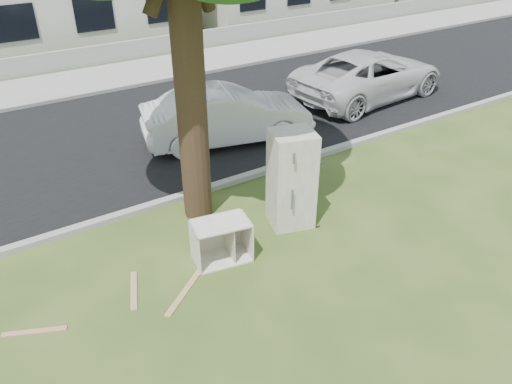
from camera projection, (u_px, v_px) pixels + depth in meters
ground at (267, 254)px, 8.68m from camera, size 120.00×120.00×0.00m
road at (139, 134)px, 13.01m from camera, size 120.00×7.00×0.01m
kerb_near at (202, 193)px, 10.45m from camera, size 120.00×0.18×0.12m
kerb_far at (97, 94)px, 15.58m from camera, size 120.00×0.18×0.12m
sidewalk at (84, 81)px, 16.62m from camera, size 120.00×2.80×0.01m
low_wall at (69, 60)px, 17.60m from camera, size 120.00×0.15×0.70m
fridge at (292, 179)px, 9.07m from camera, size 0.93×0.90×1.85m
cabinet at (221, 241)px, 8.39m from camera, size 1.05×0.76×0.74m
plank_a at (186, 290)px, 7.87m from camera, size 1.03×0.81×0.02m
plank_b at (34, 332)px, 7.13m from camera, size 0.85×0.44×0.02m
plank_c at (134, 290)px, 7.87m from camera, size 0.41×0.88×0.02m
car_center at (227, 115)px, 12.31m from camera, size 4.38×2.39×1.37m
car_right at (369, 75)px, 15.00m from camera, size 5.26×2.78×1.41m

